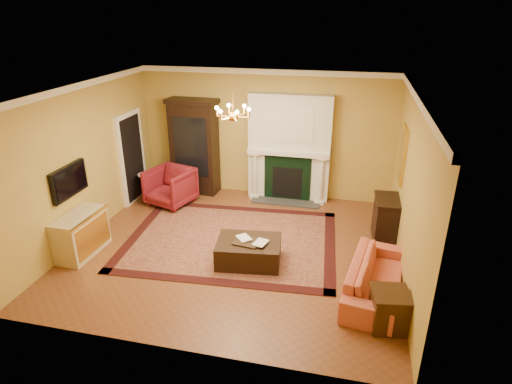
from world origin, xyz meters
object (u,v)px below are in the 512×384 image
(coral_sofa, at_px, (376,273))
(leather_ottoman, at_px, (249,251))
(commode, at_px, (81,234))
(end_table, at_px, (389,311))
(china_cabinet, at_px, (195,149))
(wingback_armchair, at_px, (170,185))
(console_table, at_px, (386,220))
(pedestal_table, at_px, (147,185))

(coral_sofa, bearing_deg, leather_ottoman, 88.28)
(commode, relative_size, end_table, 1.89)
(china_cabinet, xyz_separation_m, coral_sofa, (4.26, -3.36, -0.72))
(wingback_armchair, bearing_deg, end_table, -17.26)
(console_table, distance_m, leather_ottoman, 2.81)
(end_table, xyz_separation_m, console_table, (0.06, 2.64, 0.14))
(wingback_armchair, bearing_deg, console_table, 10.04)
(china_cabinet, relative_size, pedestal_table, 3.36)
(commode, xyz_separation_m, leather_ottoman, (3.10, 0.38, -0.17))
(end_table, bearing_deg, coral_sofa, 101.92)
(end_table, bearing_deg, pedestal_table, 148.10)
(coral_sofa, bearing_deg, commode, 98.92)
(coral_sofa, xyz_separation_m, leather_ottoman, (-2.19, 0.43, -0.16))
(pedestal_table, height_order, commode, commode)
(pedestal_table, distance_m, end_table, 6.33)
(wingback_armchair, distance_m, leather_ottoman, 3.14)
(wingback_armchair, xyz_separation_m, commode, (-0.72, -2.42, -0.08))
(leather_ottoman, bearing_deg, end_table, -34.33)
(console_table, bearing_deg, leather_ottoman, -152.22)
(wingback_armchair, relative_size, leather_ottoman, 0.85)
(console_table, bearing_deg, end_table, -94.27)
(pedestal_table, bearing_deg, coral_sofa, -26.22)
(pedestal_table, distance_m, commode, 2.52)
(china_cabinet, distance_m, console_table, 4.77)
(pedestal_table, bearing_deg, end_table, -31.90)
(coral_sofa, bearing_deg, wingback_armchair, 70.99)
(console_table, bearing_deg, commode, -164.71)
(commode, bearing_deg, coral_sofa, 1.24)
(pedestal_table, xyz_separation_m, console_table, (5.44, -0.70, 0.04))
(commode, height_order, console_table, console_table)
(wingback_armchair, bearing_deg, leather_ottoman, -23.40)
(china_cabinet, height_order, end_table, china_cabinet)
(end_table, distance_m, leather_ottoman, 2.65)
(pedestal_table, height_order, coral_sofa, coral_sofa)
(console_table, bearing_deg, pedestal_table, 169.69)
(pedestal_table, bearing_deg, china_cabinet, 39.70)
(commode, height_order, leather_ottoman, commode)
(commode, relative_size, console_table, 1.26)
(commode, relative_size, leather_ottoman, 0.95)
(china_cabinet, relative_size, wingback_armchair, 2.31)
(china_cabinet, distance_m, pedestal_table, 1.43)
(china_cabinet, height_order, pedestal_table, china_cabinet)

